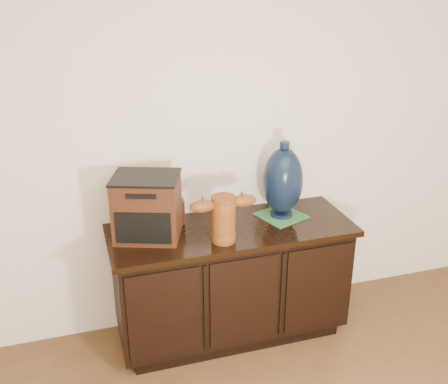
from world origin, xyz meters
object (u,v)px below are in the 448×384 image
object	(u,v)px
tv_radio	(147,207)
lamp_base	(283,181)
terracotta_vessel	(223,216)
spray_can	(180,211)
sideboard	(231,281)

from	to	relation	value
tv_radio	lamp_base	world-z (taller)	lamp_base
terracotta_vessel	spray_can	world-z (taller)	terracotta_vessel
tv_radio	lamp_base	bearing A→B (deg)	21.02
sideboard	tv_radio	world-z (taller)	tv_radio
tv_radio	lamp_base	distance (m)	0.83
spray_can	terracotta_vessel	bearing A→B (deg)	-57.44
lamp_base	spray_can	distance (m)	0.64
sideboard	spray_can	xyz separation A→B (m)	(-0.28, 0.14, 0.45)
tv_radio	spray_can	distance (m)	0.25
tv_radio	spray_can	world-z (taller)	tv_radio
sideboard	terracotta_vessel	size ratio (longest dim) A/B	3.84
sideboard	tv_radio	distance (m)	0.74
sideboard	terracotta_vessel	world-z (taller)	terracotta_vessel
sideboard	spray_can	world-z (taller)	spray_can
terracotta_vessel	tv_radio	xyz separation A→B (m)	(-0.39, 0.18, 0.03)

